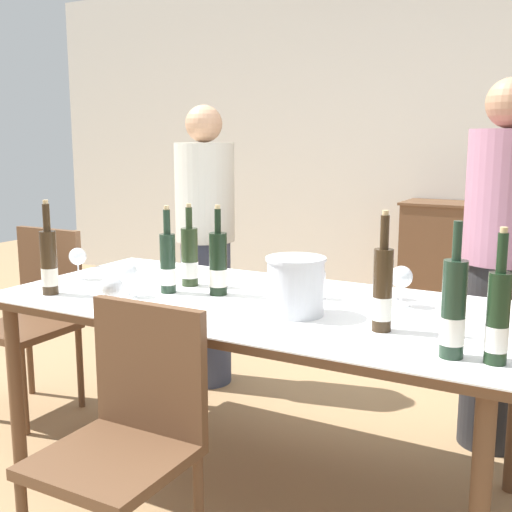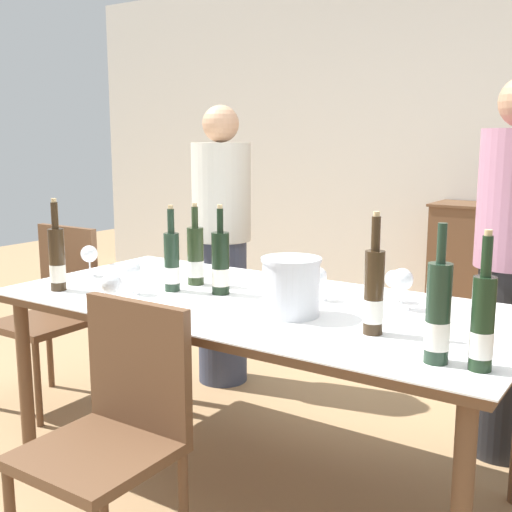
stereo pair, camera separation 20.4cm
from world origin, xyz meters
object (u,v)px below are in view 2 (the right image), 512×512
at_px(wine_bottle_2, 57,260).
at_px(chair_near_front, 116,423).
at_px(wine_bottle_4, 438,315).
at_px(wine_glass_3, 132,271).
at_px(ice_bucket, 291,285).
at_px(wine_bottle_1, 221,265).
at_px(wine_bottle_5, 172,262).
at_px(wine_glass_4, 89,255).
at_px(wine_glass_0, 112,285).
at_px(dining_table, 256,316).
at_px(wine_glass_1, 394,280).
at_px(chair_left_end, 54,304).
at_px(wine_bottle_3, 374,293).
at_px(wine_bottle_6, 195,257).
at_px(wine_bottle_0, 482,324).
at_px(wine_glass_2, 402,281).
at_px(person_host, 222,247).
at_px(wine_glass_5, 318,278).

xyz_separation_m(wine_bottle_2, chair_near_front, (0.75, -0.41, -0.38)).
height_order(wine_bottle_4, wine_glass_3, wine_bottle_4).
relative_size(ice_bucket, wine_glass_3, 1.58).
xyz_separation_m(wine_bottle_1, wine_glass_3, (-0.30, -0.20, -0.03)).
height_order(wine_bottle_5, wine_glass_4, wine_bottle_5).
xyz_separation_m(wine_glass_0, chair_near_front, (0.33, -0.32, -0.34)).
bearing_deg(dining_table, wine_bottle_4, -20.62).
height_order(wine_glass_1, chair_left_end, chair_left_end).
relative_size(wine_bottle_3, wine_bottle_4, 1.00).
bearing_deg(chair_left_end, wine_bottle_5, -8.57).
bearing_deg(chair_left_end, wine_glass_4, -16.66).
height_order(dining_table, chair_left_end, chair_left_end).
height_order(wine_bottle_1, wine_glass_4, wine_bottle_1).
bearing_deg(wine_glass_3, wine_bottle_2, -158.67).
height_order(ice_bucket, chair_near_front, ice_bucket).
bearing_deg(chair_near_front, wine_bottle_5, 116.70).
bearing_deg(wine_bottle_6, wine_bottle_0, -16.75).
bearing_deg(wine_glass_2, wine_bottle_6, -173.72).
relative_size(wine_glass_0, person_host, 0.09).
height_order(wine_bottle_1, wine_glass_0, wine_bottle_1).
bearing_deg(wine_bottle_0, dining_table, 162.25).
height_order(wine_bottle_6, wine_glass_1, wine_bottle_6).
distance_m(wine_bottle_3, wine_bottle_5, 0.95).
distance_m(wine_bottle_0, chair_near_front, 1.15).
bearing_deg(dining_table, wine_bottle_6, 165.78).
height_order(wine_bottle_4, wine_bottle_6, wine_bottle_4).
height_order(dining_table, wine_glass_2, wine_glass_2).
relative_size(wine_bottle_6, chair_left_end, 0.38).
bearing_deg(wine_glass_4, dining_table, 2.57).
height_order(wine_bottle_0, chair_left_end, wine_bottle_0).
xyz_separation_m(wine_glass_3, person_host, (-0.29, 1.00, -0.07)).
bearing_deg(wine_glass_4, wine_bottle_6, 14.74).
height_order(wine_glass_0, person_host, person_host).
distance_m(wine_glass_3, person_host, 1.04).
bearing_deg(wine_bottle_4, chair_left_end, 169.55).
height_order(ice_bucket, wine_glass_1, ice_bucket).
bearing_deg(wine_bottle_5, wine_glass_3, -125.60).
height_order(wine_glass_5, person_host, person_host).
bearing_deg(dining_table, chair_left_end, 176.23).
relative_size(wine_bottle_2, wine_glass_4, 2.70).
relative_size(wine_glass_2, wine_glass_5, 1.18).
distance_m(ice_bucket, wine_bottle_1, 0.42).
bearing_deg(wine_bottle_5, wine_glass_5, 18.95).
bearing_deg(person_host, wine_glass_2, -25.39).
distance_m(wine_glass_3, wine_glass_5, 0.76).
height_order(wine_bottle_3, wine_glass_4, wine_bottle_3).
height_order(wine_bottle_4, wine_glass_0, wine_bottle_4).
bearing_deg(wine_glass_3, wine_glass_5, 26.24).
distance_m(wine_glass_0, wine_glass_2, 1.09).
bearing_deg(wine_glass_4, wine_bottle_0, -8.06).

